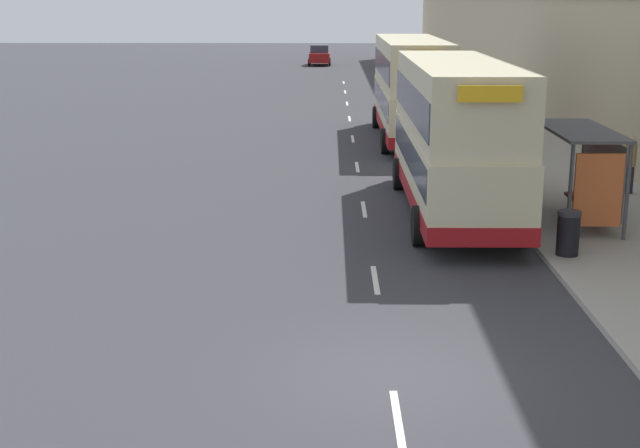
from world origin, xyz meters
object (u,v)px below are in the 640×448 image
(double_decker_bus_near, at_px, (455,135))
(pedestrian_1, at_px, (514,176))
(litter_bin, at_px, (568,233))
(car_0, at_px, (319,55))
(double_decker_bus_ahead, at_px, (411,87))
(pedestrian_3, at_px, (615,177))
(bus_shelter, at_px, (588,159))
(pedestrian_at_shelter, at_px, (518,168))
(pedestrian_4, at_px, (630,164))

(double_decker_bus_near, height_order, pedestrian_1, double_decker_bus_near)
(pedestrian_1, xyz_separation_m, litter_bin, (0.20, -5.32, -0.29))
(car_0, relative_size, litter_bin, 3.69)
(double_decker_bus_near, xyz_separation_m, double_decker_bus_ahead, (-0.02, 13.67, 0.00))
(pedestrian_3, distance_m, litter_bin, 5.64)
(bus_shelter, bearing_deg, pedestrian_at_shelter, 105.98)
(double_decker_bus_ahead, height_order, pedestrian_1, double_decker_bus_ahead)
(double_decker_bus_ahead, bearing_deg, bus_shelter, -77.66)
(pedestrian_1, relative_size, pedestrian_4, 0.92)
(double_decker_bus_near, relative_size, car_0, 2.68)
(car_0, distance_m, pedestrian_3, 58.16)
(double_decker_bus_near, bearing_deg, pedestrian_1, 23.46)
(bus_shelter, height_order, pedestrian_3, bus_shelter)
(car_0, xyz_separation_m, pedestrian_3, (9.11, -57.45, 0.10))
(pedestrian_at_shelter, xyz_separation_m, litter_bin, (-0.19, -6.62, -0.30))
(double_decker_bus_near, relative_size, pedestrian_at_shelter, 6.42)
(pedestrian_at_shelter, height_order, pedestrian_1, pedestrian_at_shelter)
(litter_bin, bearing_deg, pedestrian_4, 62.08)
(double_decker_bus_ahead, height_order, car_0, double_decker_bus_ahead)
(bus_shelter, height_order, double_decker_bus_near, double_decker_bus_near)
(pedestrian_3, height_order, pedestrian_4, pedestrian_4)
(bus_shelter, relative_size, pedestrian_1, 2.61)
(pedestrian_4, bearing_deg, double_decker_bus_ahead, 116.84)
(pedestrian_3, bearing_deg, double_decker_bus_near, -173.98)
(car_0, xyz_separation_m, pedestrian_4, (10.15, -55.59, 0.15))
(double_decker_bus_near, bearing_deg, double_decker_bus_ahead, 90.10)
(double_decker_bus_near, height_order, pedestrian_4, double_decker_bus_near)
(pedestrian_at_shelter, relative_size, pedestrian_1, 1.01)
(pedestrian_at_shelter, bearing_deg, double_decker_bus_ahead, 101.18)
(bus_shelter, distance_m, double_decker_bus_ahead, 15.54)
(bus_shelter, bearing_deg, double_decker_bus_near, 155.49)
(double_decker_bus_near, xyz_separation_m, car_0, (-4.44, 57.94, -1.39))
(bus_shelter, relative_size, double_decker_bus_ahead, 0.38)
(pedestrian_1, bearing_deg, pedestrian_3, -6.57)
(double_decker_bus_ahead, relative_size, pedestrian_1, 6.95)
(bus_shelter, bearing_deg, car_0, 97.41)
(pedestrian_3, bearing_deg, pedestrian_1, 173.43)
(pedestrian_1, height_order, litter_bin, pedestrian_1)
(pedestrian_3, distance_m, pedestrian_4, 2.12)
(litter_bin, bearing_deg, double_decker_bus_near, 114.71)
(double_decker_bus_near, bearing_deg, pedestrian_4, 22.35)
(double_decker_bus_near, relative_size, pedestrian_4, 5.90)
(pedestrian_1, relative_size, pedestrian_3, 0.96)
(bus_shelter, distance_m, car_0, 59.95)
(pedestrian_at_shelter, bearing_deg, double_decker_bus_near, -136.93)
(bus_shelter, bearing_deg, pedestrian_1, 121.49)
(car_0, relative_size, pedestrian_3, 2.32)
(pedestrian_4, distance_m, litter_bin, 7.77)
(car_0, distance_m, pedestrian_4, 56.51)
(car_0, bearing_deg, double_decker_bus_ahead, 95.70)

